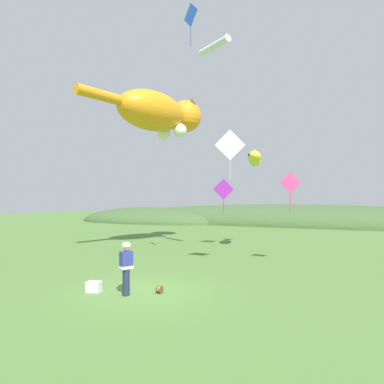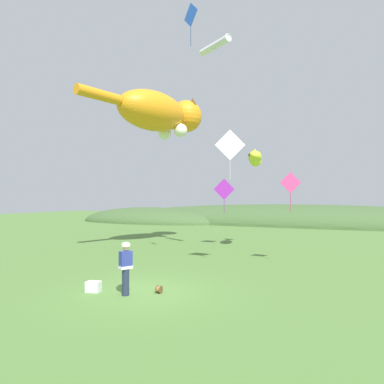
{
  "view_description": "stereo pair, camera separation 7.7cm",
  "coord_description": "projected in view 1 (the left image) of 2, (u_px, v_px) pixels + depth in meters",
  "views": [
    {
      "loc": [
        6.46,
        -10.13,
        3.25
      ],
      "look_at": [
        0.0,
        4.0,
        3.55
      ],
      "focal_mm": 32.0,
      "sensor_mm": 36.0,
      "label": 1
    },
    {
      "loc": [
        6.53,
        -10.1,
        3.25
      ],
      "look_at": [
        0.0,
        4.0,
        3.55
      ],
      "focal_mm": 32.0,
      "sensor_mm": 36.0,
      "label": 2
    }
  ],
  "objects": [
    {
      "name": "ground_plane",
      "position": [
        144.0,
        292.0,
        11.84
      ],
      "size": [
        120.0,
        120.0,
        0.0
      ],
      "primitive_type": "plane",
      "color": "#517A38"
    },
    {
      "name": "distant_hill_ridge",
      "position": [
        258.0,
        224.0,
        43.38
      ],
      "size": [
        56.74,
        13.57,
        5.04
      ],
      "color": "#426033",
      "rests_on": "ground"
    },
    {
      "name": "festival_attendant",
      "position": [
        126.0,
        267.0,
        11.46
      ],
      "size": [
        0.42,
        0.49,
        1.77
      ],
      "color": "#232D47",
      "rests_on": "ground"
    },
    {
      "name": "kite_spool",
      "position": [
        160.0,
        289.0,
        11.72
      ],
      "size": [
        0.16,
        0.26,
        0.26
      ],
      "color": "olive",
      "rests_on": "ground"
    },
    {
      "name": "picnic_cooler",
      "position": [
        94.0,
        287.0,
        11.88
      ],
      "size": [
        0.55,
        0.43,
        0.36
      ],
      "color": "white",
      "rests_on": "ground"
    },
    {
      "name": "kite_giant_cat",
      "position": [
        160.0,
        113.0,
        23.13
      ],
      "size": [
        4.21,
        9.81,
        3.05
      ],
      "color": "orange"
    },
    {
      "name": "kite_fish_windsock",
      "position": [
        255.0,
        158.0,
        21.46
      ],
      "size": [
        1.46,
        3.08,
        0.92
      ],
      "color": "yellow"
    },
    {
      "name": "kite_tube_streamer",
      "position": [
        215.0,
        46.0,
        18.59
      ],
      "size": [
        2.2,
        1.48,
        0.44
      ],
      "color": "white"
    },
    {
      "name": "kite_diamond_blue",
      "position": [
        191.0,
        15.0,
        15.85
      ],
      "size": [
        0.97,
        0.62,
        2.04
      ],
      "color": "blue"
    },
    {
      "name": "kite_diamond_white",
      "position": [
        230.0,
        145.0,
        15.68
      ],
      "size": [
        1.28,
        0.63,
        2.31
      ],
      "color": "white"
    },
    {
      "name": "kite_diamond_violet",
      "position": [
        224.0,
        189.0,
        23.02
      ],
      "size": [
        1.21,
        0.82,
        2.34
      ],
      "color": "purple"
    },
    {
      "name": "kite_diamond_pink",
      "position": [
        290.0,
        183.0,
        16.55
      ],
      "size": [
        0.93,
        0.48,
        1.94
      ],
      "color": "#E53F8C"
    }
  ]
}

